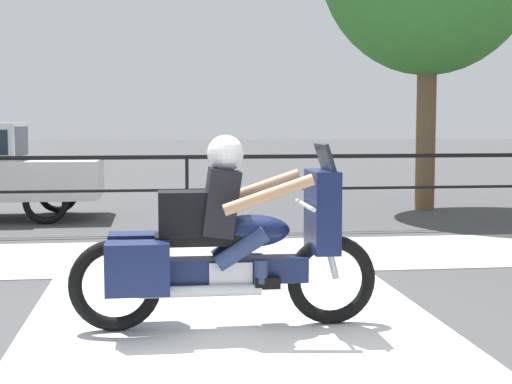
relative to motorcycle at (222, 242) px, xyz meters
name	(u,v)px	position (x,y,z in m)	size (l,w,h in m)	color
ground_plane	(216,331)	(-0.05, -0.10, -0.69)	(120.00, 120.00, 0.00)	#424244
sidewalk_band	(194,256)	(-0.05, 3.30, -0.68)	(44.00, 2.40, 0.01)	#A8A59E
crosswalk_band	(239,337)	(0.10, -0.30, -0.68)	(3.38, 6.00, 0.01)	silver
fence_railing	(187,172)	(-0.05, 5.35, 0.21)	(36.00, 0.05, 1.14)	black
motorcycle	(222,242)	(0.00, 0.00, 0.00)	(2.45, 0.76, 1.53)	black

